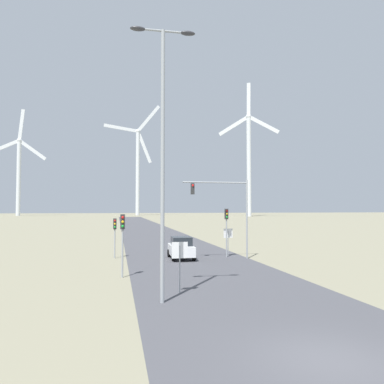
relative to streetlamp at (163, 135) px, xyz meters
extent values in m
plane|color=gray|center=(3.80, -7.10, -7.51)|extent=(600.00, 600.00, 0.00)
cube|color=#47474C|center=(3.80, 40.90, -7.51)|extent=(10.00, 240.00, 0.01)
cylinder|color=#93999E|center=(0.00, 0.00, -1.34)|extent=(0.18, 0.18, 12.33)
cylinder|color=#93999E|center=(0.00, 0.00, 4.77)|extent=(2.30, 0.10, 0.10)
ellipsoid|color=#333338|center=(-1.15, 0.00, 4.77)|extent=(0.70, 0.32, 0.20)
ellipsoid|color=#333338|center=(1.15, 0.00, 4.77)|extent=(0.70, 0.32, 0.20)
cylinder|color=#93999E|center=(1.06, 1.69, -6.34)|extent=(0.07, 0.07, 2.34)
cube|color=white|center=(1.06, 1.67, -5.39)|extent=(0.81, 0.01, 0.81)
cube|color=red|center=(1.06, 1.69, -5.39)|extent=(0.76, 0.02, 0.76)
cylinder|color=#93999E|center=(7.57, 14.95, -6.40)|extent=(0.07, 0.07, 2.22)
cube|color=white|center=(7.57, 14.94, -5.52)|extent=(0.81, 0.01, 0.81)
cube|color=red|center=(7.57, 14.95, -5.52)|extent=(0.76, 0.02, 0.76)
cylinder|color=#93999E|center=(-1.65, 6.48, -5.60)|extent=(0.11, 0.11, 3.82)
cube|color=#2D2D2D|center=(-1.65, 6.48, -4.14)|extent=(0.28, 0.24, 0.90)
sphere|color=red|center=(-1.65, 6.34, -3.87)|extent=(0.16, 0.16, 0.16)
sphere|color=gold|center=(-1.65, 6.34, -4.14)|extent=(0.16, 0.16, 0.16)
sphere|color=green|center=(-1.65, 6.34, -4.41)|extent=(0.16, 0.16, 0.16)
cylinder|color=#93999E|center=(7.24, 14.32, -5.44)|extent=(0.11, 0.11, 4.13)
cube|color=#2D2D2D|center=(7.24, 14.32, -3.83)|extent=(0.28, 0.24, 0.90)
sphere|color=red|center=(7.24, 14.19, -3.56)|extent=(0.16, 0.16, 0.16)
sphere|color=gold|center=(7.24, 14.19, -3.83)|extent=(0.16, 0.16, 0.16)
sphere|color=green|center=(7.24, 14.19, -4.10)|extent=(0.16, 0.16, 0.16)
cylinder|color=#93999E|center=(-2.17, 15.37, -5.85)|extent=(0.11, 0.11, 3.32)
cube|color=#2D2D2D|center=(-2.17, 15.37, -4.64)|extent=(0.28, 0.24, 0.90)
sphere|color=red|center=(-2.17, 15.24, -4.37)|extent=(0.16, 0.16, 0.16)
sphere|color=gold|center=(-2.17, 15.24, -4.64)|extent=(0.16, 0.16, 0.16)
sphere|color=green|center=(-2.17, 15.24, -4.91)|extent=(0.16, 0.16, 0.16)
cylinder|color=#93999E|center=(8.62, 13.02, -4.23)|extent=(0.14, 0.14, 6.55)
cylinder|color=#93999E|center=(5.91, 13.02, -1.21)|extent=(5.43, 0.12, 0.12)
cube|color=#2D2D2D|center=(4.00, 13.02, -1.76)|extent=(0.28, 0.24, 0.90)
sphere|color=red|center=(4.00, 12.88, -1.49)|extent=(0.18, 0.18, 0.18)
cube|color=white|center=(3.22, 13.96, -6.78)|extent=(1.94, 4.16, 0.80)
cube|color=#1E2328|center=(3.22, 13.81, -6.03)|extent=(1.63, 2.15, 0.70)
cylinder|color=black|center=(2.39, 15.23, -7.18)|extent=(0.22, 0.66, 0.66)
cylinder|color=black|center=(4.04, 15.23, -7.18)|extent=(0.22, 0.66, 0.66)
cylinder|color=black|center=(2.39, 12.69, -7.18)|extent=(0.22, 0.66, 0.66)
cylinder|color=black|center=(4.04, 12.69, -7.18)|extent=(0.22, 0.66, 0.66)
cylinder|color=silver|center=(-53.95, 197.50, 12.75)|extent=(2.20, 2.20, 40.51)
sphere|color=silver|center=(-53.95, 197.50, 33.00)|extent=(2.60, 2.60, 2.60)
cube|color=silver|center=(-53.05, 197.41, 41.79)|extent=(3.49, 0.84, 16.47)
cube|color=silver|center=(-61.97, 198.31, 29.39)|extent=(15.64, 2.07, 8.34)
cube|color=silver|center=(-46.83, 196.79, 27.83)|extent=(14.30, 1.93, 11.04)
cylinder|color=silver|center=(9.48, 200.34, 16.82)|extent=(2.20, 2.20, 48.65)
sphere|color=silver|center=(9.48, 200.34, 41.14)|extent=(2.60, 2.60, 2.60)
cube|color=silver|center=(-0.49, 200.51, 42.62)|extent=(18.94, 0.83, 4.55)
cube|color=silver|center=(13.19, 200.28, 31.76)|extent=(8.62, 0.65, 18.22)
cube|color=silver|center=(15.75, 200.23, 49.04)|extent=(13.15, 0.73, 15.91)
cylinder|color=silver|center=(61.88, 158.59, 17.35)|extent=(2.20, 2.20, 49.71)
sphere|color=silver|center=(61.88, 158.59, 42.20)|extent=(2.60, 2.60, 2.60)
cube|color=silver|center=(55.00, 161.94, 37.89)|extent=(13.76, 7.04, 9.55)
cube|color=silver|center=(68.68, 155.28, 37.73)|extent=(13.64, 6.98, 9.84)
cube|color=silver|center=(61.97, 158.55, 50.99)|extent=(1.99, 1.31, 16.29)
camera|label=1|loc=(-1.99, -16.66, -3.30)|focal=35.00mm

